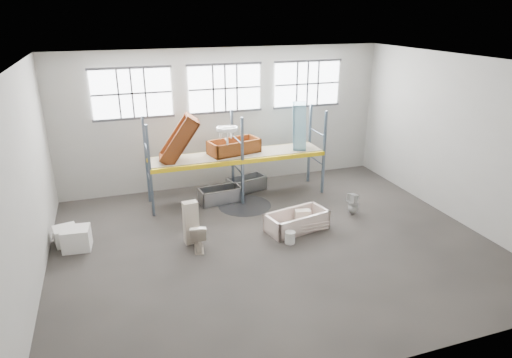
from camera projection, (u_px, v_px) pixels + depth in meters
name	position (u px, v px, depth m)	size (l,w,h in m)	color
floor	(273.00, 244.00, 12.62)	(12.00, 10.00, 0.10)	#48423D
ceiling	(276.00, 60.00, 10.80)	(12.00, 10.00, 0.10)	silver
wall_back	(225.00, 118.00, 16.18)	(12.00, 0.10, 5.00)	#A09D95
wall_front	(384.00, 252.00, 7.24)	(12.00, 0.10, 5.00)	#A09D94
wall_left	(22.00, 187.00, 9.90)	(0.10, 10.00, 5.00)	#B2AEA4
wall_right	(459.00, 139.00, 13.52)	(0.10, 10.00, 5.00)	#9C9991
window_left	(132.00, 93.00, 14.73)	(2.60, 0.04, 1.60)	white
window_mid	(225.00, 88.00, 15.68)	(2.60, 0.04, 1.60)	white
window_right	(307.00, 84.00, 16.64)	(2.60, 0.04, 1.60)	white
rack_upright_la	(150.00, 172.00, 13.73)	(0.08, 0.08, 3.00)	slate
rack_upright_lb	(146.00, 160.00, 14.80)	(0.08, 0.08, 3.00)	slate
rack_upright_ma	(242.00, 162.00, 14.63)	(0.08, 0.08, 3.00)	slate
rack_upright_mb	(233.00, 152.00, 15.69)	(0.08, 0.08, 3.00)	slate
rack_upright_ra	(324.00, 153.00, 15.53)	(0.08, 0.08, 3.00)	slate
rack_upright_rb	(309.00, 144.00, 16.59)	(0.08, 0.08, 3.00)	slate
rack_beam_front	(242.00, 162.00, 14.63)	(6.00, 0.10, 0.14)	yellow
rack_beam_back	(233.00, 152.00, 15.69)	(6.00, 0.10, 0.14)	yellow
shelf_deck	(237.00, 154.00, 15.13)	(5.90, 1.10, 0.03)	gray
wet_patch	(245.00, 205.00, 14.99)	(1.80, 1.80, 0.00)	black
bathtub_beige	(297.00, 221.00, 13.30)	(1.86, 0.87, 0.55)	beige
cistern_spare	(303.00, 217.00, 13.53)	(0.47, 0.22, 0.44)	beige
sink_in_tub	(284.00, 227.00, 13.15)	(0.40, 0.40, 0.14)	beige
toilet_beige	(198.00, 236.00, 12.13)	(0.45, 0.79, 0.81)	beige
cistern_tall	(191.00, 222.00, 12.41)	(0.40, 0.26, 1.25)	beige
toilet_white	(353.00, 204.00, 14.25)	(0.33, 0.34, 0.73)	silver
steel_tub_left	(220.00, 195.00, 15.19)	(1.41, 0.66, 0.52)	#B1B5BB
steel_tub_right	(246.00, 184.00, 16.18)	(1.38, 0.65, 0.51)	#ADB1B5
rust_tub_flat	(234.00, 147.00, 15.14)	(1.73, 0.81, 0.49)	#96411A
rust_tub_tilted	(179.00, 140.00, 14.23)	(1.70, 0.80, 0.48)	maroon
sink_on_shelf	(227.00, 144.00, 14.51)	(0.69, 0.53, 0.61)	white
blue_tub_upright	(299.00, 126.00, 15.49)	(1.59, 0.75, 0.45)	#8CC8E3
bucket	(290.00, 237.00, 12.54)	(0.30, 0.30, 0.35)	silver
carton_near	(76.00, 239.00, 12.18)	(0.73, 0.63, 0.63)	silver
carton_far	(66.00, 235.00, 12.48)	(0.60, 0.60, 0.50)	silver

